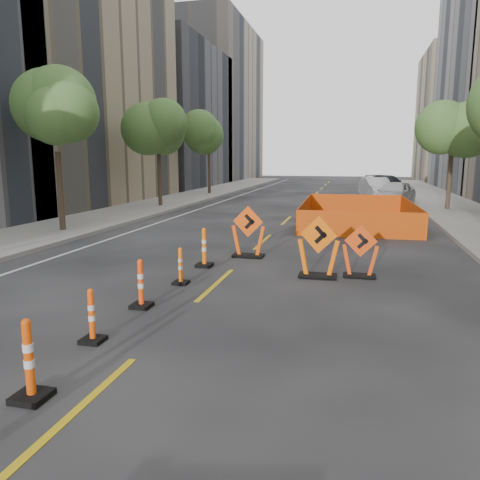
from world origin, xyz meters
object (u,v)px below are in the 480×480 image
(chevron_sign_left, at_px, (248,232))
(channelizer_3, at_px, (92,316))
(chevron_sign_center, at_px, (318,247))
(parked_car_mid, at_px, (376,188))
(parked_car_near, at_px, (395,194))
(channelizer_2, at_px, (29,360))
(parked_car_far, at_px, (387,184))
(channelizer_5, at_px, (181,266))
(channelizer_6, at_px, (204,247))
(chevron_sign_right, at_px, (360,251))
(channelizer_4, at_px, (141,283))

(chevron_sign_left, bearing_deg, channelizer_3, -92.87)
(chevron_sign_center, distance_m, parked_car_mid, 24.81)
(channelizer_3, height_order, chevron_sign_center, chevron_sign_center)
(chevron_sign_center, bearing_deg, parked_car_mid, 98.33)
(parked_car_near, bearing_deg, channelizer_2, -85.30)
(channelizer_3, bearing_deg, parked_car_far, 79.14)
(channelizer_2, relative_size, channelizer_5, 1.20)
(channelizer_3, height_order, parked_car_far, parked_car_far)
(chevron_sign_left, xyz_separation_m, parked_car_far, (5.78, 28.25, -0.05))
(channelizer_6, height_order, chevron_sign_right, chevron_sign_right)
(channelizer_3, height_order, chevron_sign_left, chevron_sign_left)
(channelizer_3, distance_m, channelizer_6, 5.72)
(parked_car_mid, bearing_deg, channelizer_2, -112.38)
(channelizer_5, distance_m, chevron_sign_center, 3.58)
(channelizer_2, distance_m, chevron_sign_center, 7.85)
(channelizer_3, distance_m, chevron_sign_center, 6.29)
(parked_car_near, bearing_deg, parked_car_mid, 117.58)
(channelizer_5, bearing_deg, channelizer_2, -88.67)
(channelizer_5, bearing_deg, channelizer_4, -94.36)
(channelizer_4, distance_m, channelizer_5, 1.91)
(chevron_sign_left, bearing_deg, chevron_sign_center, -35.74)
(channelizer_6, bearing_deg, channelizer_2, -88.89)
(channelizer_6, xyz_separation_m, parked_car_mid, (5.62, 24.27, 0.21))
(chevron_sign_right, distance_m, parked_car_mid, 24.45)
(channelizer_5, bearing_deg, parked_car_far, 78.10)
(channelizer_4, relative_size, parked_car_mid, 0.22)
(chevron_sign_right, distance_m, parked_car_near, 18.92)
(channelizer_6, bearing_deg, parked_car_mid, 76.96)
(channelizer_6, xyz_separation_m, parked_car_far, (6.71, 29.84, 0.20))
(channelizer_3, bearing_deg, channelizer_4, 90.42)
(channelizer_4, height_order, chevron_sign_right, chevron_sign_right)
(channelizer_4, bearing_deg, channelizer_6, 88.05)
(parked_car_near, bearing_deg, channelizer_6, -90.95)
(channelizer_6, bearing_deg, chevron_sign_left, 59.84)
(parked_car_far, bearing_deg, chevron_sign_right, -115.86)
(chevron_sign_left, relative_size, chevron_sign_center, 0.99)
(chevron_sign_left, relative_size, parked_car_near, 0.34)
(chevron_sign_center, bearing_deg, channelizer_2, -99.52)
(channelizer_2, xyz_separation_m, channelizer_4, (-0.28, 3.81, -0.04))
(channelizer_5, bearing_deg, channelizer_6, 90.46)
(chevron_sign_left, height_order, chevron_sign_right, chevron_sign_left)
(channelizer_2, xyz_separation_m, parked_car_near, (6.38, 26.27, 0.25))
(channelizer_2, bearing_deg, channelizer_6, 91.11)
(chevron_sign_left, distance_m, chevron_sign_right, 3.81)
(channelizer_2, bearing_deg, parked_car_near, 76.34)
(chevron_sign_center, relative_size, chevron_sign_right, 1.17)
(parked_car_mid, bearing_deg, channelizer_4, -114.21)
(channelizer_5, distance_m, channelizer_6, 1.91)
(chevron_sign_left, distance_m, parked_car_far, 28.83)
(chevron_sign_right, xyz_separation_m, parked_car_mid, (1.31, 24.42, 0.08))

